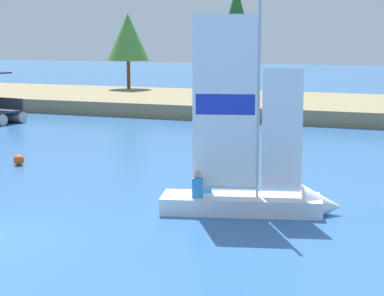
{
  "coord_description": "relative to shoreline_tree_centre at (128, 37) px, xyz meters",
  "views": [
    {
      "loc": [
        10.36,
        -12.34,
        4.72
      ],
      "look_at": [
        2.48,
        7.63,
        1.2
      ],
      "focal_mm": 64.44,
      "sensor_mm": 36.0,
      "label": 1
    }
  ],
  "objects": [
    {
      "name": "shore_bank",
      "position": [
        12.62,
        -3.94,
        -4.18
      ],
      "size": [
        80.0,
        11.72,
        0.83
      ],
      "primitive_type": "cube",
      "color": "#897A56",
      "rests_on": "ground"
    },
    {
      "name": "shoreline_tree_centre",
      "position": [
        0.0,
        0.0,
        0.0
      ],
      "size": [
        3.1,
        3.1,
        5.47
      ],
      "color": "brown",
      "rests_on": "shore_bank"
    },
    {
      "name": "shoreline_tree_midright",
      "position": [
        8.92,
        -1.99,
        1.08
      ],
      "size": [
        2.48,
        2.48,
        7.04
      ],
      "color": "brown",
      "rests_on": "shore_bank"
    },
    {
      "name": "sailboat",
      "position": [
        18.24,
        -28.03,
        -4.12
      ],
      "size": [
        4.96,
        2.47,
        6.43
      ],
      "rotation": [
        0.0,
        0.0,
        0.27
      ],
      "color": "white",
      "rests_on": "ground"
    },
    {
      "name": "channel_buoy",
      "position": [
        7.93,
        -24.71,
        -4.39
      ],
      "size": [
        0.39,
        0.39,
        0.39
      ],
      "primitive_type": "sphere",
      "color": "#E54C19",
      "rests_on": "ground"
    }
  ]
}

